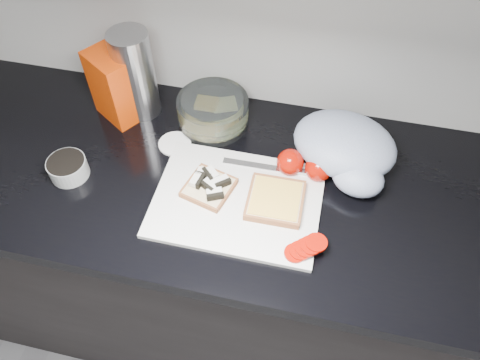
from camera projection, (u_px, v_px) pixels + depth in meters
name	position (u px, v px, depth m)	size (l,w,h in m)	color
base_cabinet	(210.00, 260.00, 1.57)	(3.50, 0.60, 0.86)	black
countertop	(201.00, 176.00, 1.21)	(3.50, 0.64, 0.04)	black
cutting_board	(237.00, 201.00, 1.13)	(0.40, 0.30, 0.01)	white
bread_left	(209.00, 186.00, 1.14)	(0.14, 0.14, 0.03)	beige
bread_right	(275.00, 200.00, 1.11)	(0.14, 0.14, 0.02)	beige
tomato_slices	(306.00, 248.00, 1.03)	(0.10, 0.09, 0.02)	#A60E03
knife	(280.00, 169.00, 1.18)	(0.23, 0.02, 0.01)	#B2B2B6
seed_tub	(68.00, 167.00, 1.17)	(0.10, 0.10, 0.05)	gray
tub_lid	(175.00, 144.00, 1.25)	(0.09, 0.09, 0.01)	white
glass_bowl	(213.00, 112.00, 1.28)	(0.19, 0.19, 0.08)	silver
bread_bag	(119.00, 84.00, 1.26)	(0.13, 0.12, 0.20)	red
steel_canister	(135.00, 75.00, 1.24)	(0.10, 0.10, 0.25)	#A3A4A8
grocery_bag	(346.00, 149.00, 1.17)	(0.31, 0.29, 0.12)	#AFC0D8
whole_tomatoes	(304.00, 165.00, 1.16)	(0.14, 0.07, 0.07)	#A60E03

